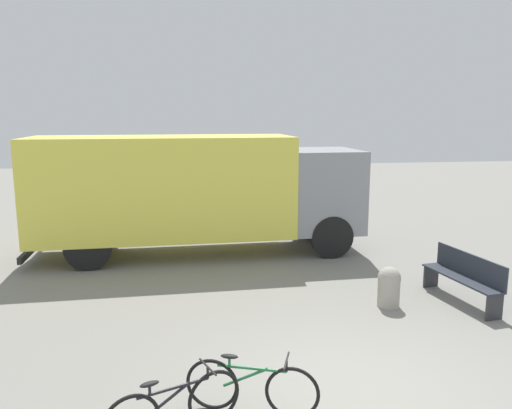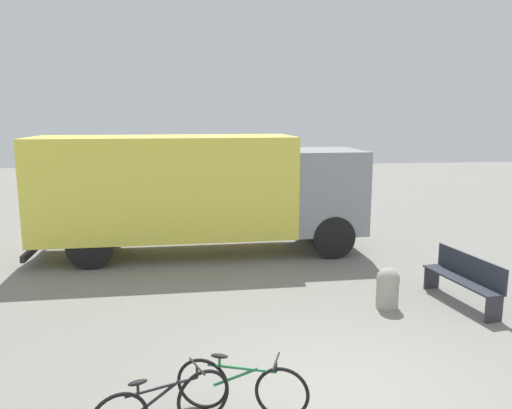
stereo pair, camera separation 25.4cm
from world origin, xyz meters
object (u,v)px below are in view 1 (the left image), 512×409
at_px(park_bench, 464,275).
at_px(bicycle_near, 174,408).
at_px(bollard_near_bench, 389,286).
at_px(bicycle_middle, 251,387).
at_px(delivery_truck, 195,188).

bearing_deg(park_bench, bicycle_near, 113.11).
bearing_deg(bollard_near_bench, bicycle_middle, -135.17).
xyz_separation_m(park_bench, bicycle_middle, (-4.62, -3.07, -0.18)).
bearing_deg(bicycle_middle, park_bench, 53.24).
height_order(bicycle_near, bollard_near_bench, bollard_near_bench).
distance_m(bicycle_near, bollard_near_bench, 5.23).
xyz_separation_m(bicycle_middle, bollard_near_bench, (3.08, 3.06, 0.05)).
bearing_deg(bollard_near_bench, bicycle_near, -139.93).
xyz_separation_m(park_bench, bollard_near_bench, (-1.54, -0.01, -0.13)).
height_order(bicycle_middle, bollard_near_bench, bollard_near_bench).
distance_m(delivery_truck, park_bench, 6.71).
distance_m(park_bench, bicycle_near, 6.50).
height_order(delivery_truck, park_bench, delivery_truck).
xyz_separation_m(delivery_truck, park_bench, (5.05, -4.25, -1.20)).
relative_size(delivery_truck, park_bench, 4.34).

